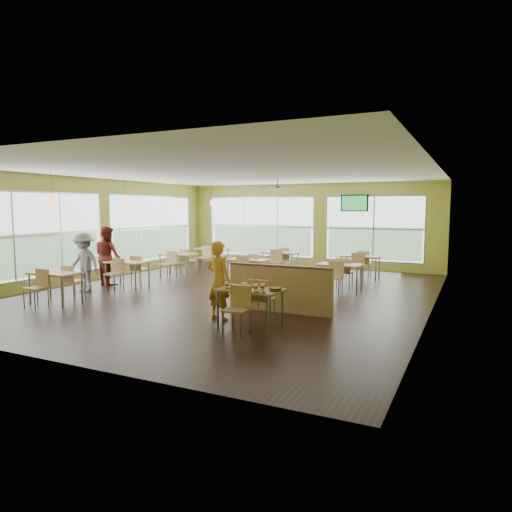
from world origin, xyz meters
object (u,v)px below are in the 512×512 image
Objects in this scene: man_plaid at (219,280)px; food_basket at (275,289)px; half_wall_divider at (280,288)px; main_table at (250,295)px.

man_plaid reaches higher than food_basket.
half_wall_divider reaches higher than food_basket.
man_plaid is at bearing 168.89° from food_basket.
main_table is 0.63× the size of half_wall_divider.
main_table is 0.91m from man_plaid.
main_table is 5.83× the size of food_basket.
man_plaid is 6.19× the size of food_basket.
man_plaid is 1.39m from food_basket.
food_basket is at bearing 1.26° from main_table.
food_basket is at bearing -178.26° from man_plaid.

